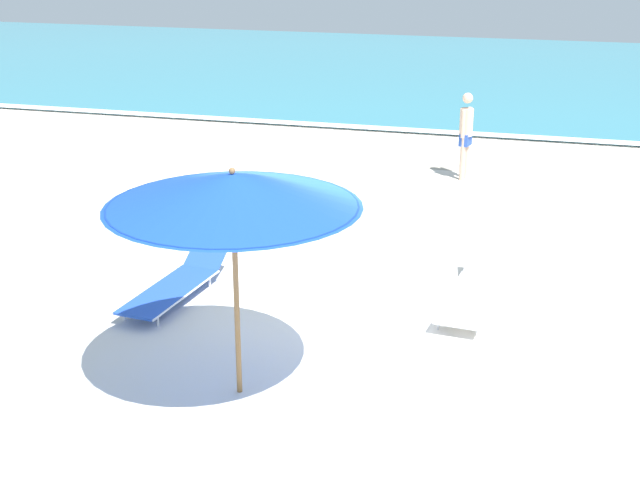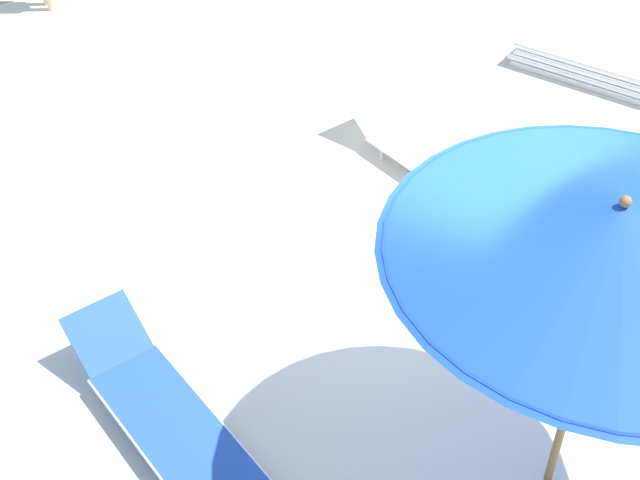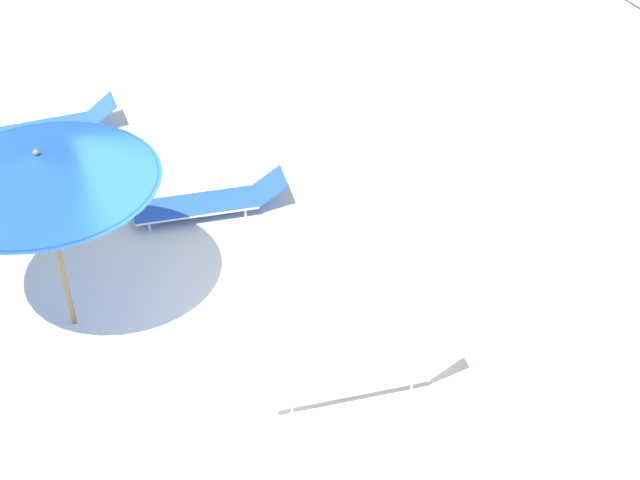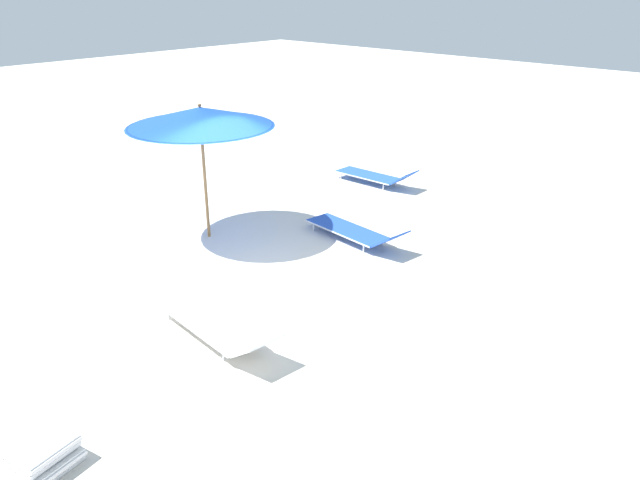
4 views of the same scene
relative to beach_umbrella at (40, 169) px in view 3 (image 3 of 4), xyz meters
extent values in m
cube|color=silver|center=(0.58, 1.72, -2.44)|extent=(60.00, 60.00, 0.16)
cube|color=#AFA492|center=(-6.22, 7.99, -2.36)|extent=(2.04, 1.03, 0.00)
cylinder|color=olive|center=(0.00, 0.00, -1.18)|extent=(0.06, 0.06, 2.37)
cone|color=blue|center=(0.00, 0.00, 0.01)|extent=(2.73, 2.73, 0.35)
cylinder|color=#13359C|center=(0.00, 0.00, -0.16)|extent=(2.65, 2.65, 0.01)
sphere|color=olive|center=(0.00, 0.00, 0.22)|extent=(0.07, 0.07, 0.07)
cube|color=white|center=(2.25, 2.89, -2.19)|extent=(0.78, 1.91, 0.03)
cylinder|color=silver|center=(1.96, 2.92, -2.19)|extent=(0.21, 1.86, 0.03)
cylinder|color=silver|center=(2.55, 2.86, -2.19)|extent=(0.21, 1.86, 0.03)
cube|color=white|center=(2.37, 4.04, -2.03)|extent=(0.62, 0.52, 0.34)
cylinder|color=silver|center=(1.93, 2.19, -2.28)|extent=(0.03, 0.03, 0.16)
cylinder|color=silver|center=(2.44, 2.14, -2.28)|extent=(0.03, 0.03, 0.16)
cylinder|color=silver|center=(2.07, 3.63, -2.28)|extent=(0.03, 0.03, 0.16)
cylinder|color=silver|center=(2.58, 3.59, -2.28)|extent=(0.03, 0.03, 0.16)
cube|color=blue|center=(-1.79, 2.05, -2.19)|extent=(0.79, 1.88, 0.03)
cylinder|color=silver|center=(-2.09, 2.08, -2.19)|extent=(0.23, 1.82, 0.03)
cylinder|color=silver|center=(-1.49, 2.02, -2.19)|extent=(0.23, 1.82, 0.03)
cube|color=blue|center=(-1.67, 3.18, -2.03)|extent=(0.62, 0.53, 0.34)
cylinder|color=silver|center=(-2.12, 1.37, -2.28)|extent=(0.03, 0.03, 0.16)
cylinder|color=silver|center=(-1.61, 1.31, -2.28)|extent=(0.03, 0.03, 0.16)
cylinder|color=silver|center=(-1.97, 2.78, -2.28)|extent=(0.03, 0.03, 0.16)
cylinder|color=silver|center=(-1.46, 2.73, -2.28)|extent=(0.03, 0.03, 0.16)
cube|color=blue|center=(-4.87, 0.12, -2.19)|extent=(0.63, 1.70, 0.03)
cylinder|color=silver|center=(-5.17, 0.11, -2.19)|extent=(0.06, 1.69, 0.03)
cylinder|color=silver|center=(-4.57, 0.12, -2.19)|extent=(0.06, 1.69, 0.03)
cube|color=blue|center=(-4.89, 1.19, -2.03)|extent=(0.58, 0.48, 0.34)
cylinder|color=silver|center=(-5.12, -0.54, -2.28)|extent=(0.03, 0.03, 0.16)
cylinder|color=silver|center=(-4.61, -0.53, -2.28)|extent=(0.03, 0.03, 0.16)
cylinder|color=silver|center=(-5.14, 0.77, -2.28)|extent=(0.03, 0.03, 0.16)
cylinder|color=silver|center=(-4.63, 0.78, -2.28)|extent=(0.03, 0.03, 0.16)
camera|label=1|loc=(3.21, -8.30, 2.68)|focal=50.00mm
camera|label=2|loc=(-3.87, -1.63, 3.21)|focal=50.00mm
camera|label=3|loc=(9.05, 0.06, 5.48)|focal=50.00mm
camera|label=4|loc=(6.88, 9.28, 2.39)|focal=35.00mm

